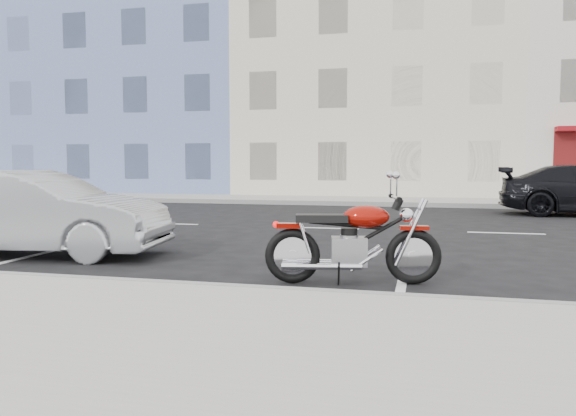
% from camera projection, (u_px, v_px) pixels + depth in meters
% --- Properties ---
extents(ground, '(120.00, 120.00, 0.00)m').
position_uv_depth(ground, '(412.00, 231.00, 12.68)').
color(ground, black).
rests_on(ground, ground).
extents(sidewalk_far, '(80.00, 3.40, 0.15)m').
position_uv_depth(sidewalk_far, '(288.00, 200.00, 22.28)').
color(sidewalk_far, gray).
rests_on(sidewalk_far, ground).
extents(curb_far, '(80.00, 0.12, 0.16)m').
position_uv_depth(curb_far, '(277.00, 202.00, 20.63)').
color(curb_far, gray).
rests_on(curb_far, ground).
extents(bldg_blue, '(12.00, 12.00, 13.00)m').
position_uv_depth(bldg_blue, '(164.00, 74.00, 31.25)').
color(bldg_blue, '#6173A4').
rests_on(bldg_blue, ground).
extents(bldg_cream, '(12.00, 12.00, 11.50)m').
position_uv_depth(bldg_cream, '(381.00, 80.00, 28.48)').
color(bldg_cream, beige).
rests_on(bldg_cream, ground).
extents(motorcycle, '(2.21, 0.82, 1.12)m').
position_uv_depth(motorcycle, '(416.00, 244.00, 7.03)').
color(motorcycle, black).
rests_on(motorcycle, ground).
extents(sedan_silver, '(4.43, 2.03, 1.41)m').
position_uv_depth(sedan_silver, '(35.00, 213.00, 9.22)').
color(sedan_silver, '#929499').
rests_on(sedan_silver, ground).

